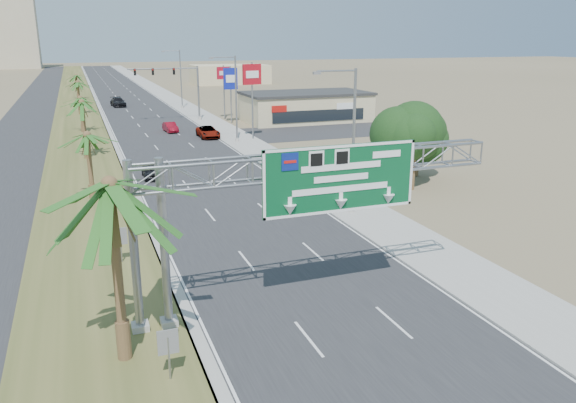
% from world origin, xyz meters
% --- Properties ---
extents(road, '(12.00, 300.00, 0.02)m').
position_xyz_m(road, '(0.00, 110.00, 0.01)').
color(road, '#28282B').
rests_on(road, ground).
extents(sidewalk_right, '(4.00, 300.00, 0.10)m').
position_xyz_m(sidewalk_right, '(8.50, 110.00, 0.05)').
color(sidewalk_right, '#9E9B93').
rests_on(sidewalk_right, ground).
extents(median_grass, '(7.00, 300.00, 0.12)m').
position_xyz_m(median_grass, '(-10.00, 110.00, 0.06)').
color(median_grass, '#464D22').
rests_on(median_grass, ground).
extents(opposing_road, '(8.00, 300.00, 0.02)m').
position_xyz_m(opposing_road, '(-17.00, 110.00, 0.01)').
color(opposing_road, '#28282B').
rests_on(opposing_road, ground).
extents(sign_gantry, '(16.75, 1.24, 7.50)m').
position_xyz_m(sign_gantry, '(-1.06, 9.93, 6.06)').
color(sign_gantry, gray).
rests_on(sign_gantry, ground).
extents(palm_near, '(5.70, 5.70, 8.35)m').
position_xyz_m(palm_near, '(-9.20, 8.00, 6.93)').
color(palm_near, brown).
rests_on(palm_near, ground).
extents(palm_row_b, '(3.99, 3.99, 5.95)m').
position_xyz_m(palm_row_b, '(-9.50, 32.00, 4.90)').
color(palm_row_b, brown).
rests_on(palm_row_b, ground).
extents(palm_row_c, '(3.99, 3.99, 6.75)m').
position_xyz_m(palm_row_c, '(-9.50, 48.00, 5.66)').
color(palm_row_c, brown).
rests_on(palm_row_c, ground).
extents(palm_row_d, '(3.99, 3.99, 5.45)m').
position_xyz_m(palm_row_d, '(-9.50, 66.00, 4.42)').
color(palm_row_d, brown).
rests_on(palm_row_d, ground).
extents(palm_row_e, '(3.99, 3.99, 6.15)m').
position_xyz_m(palm_row_e, '(-9.50, 85.00, 5.09)').
color(palm_row_e, brown).
rests_on(palm_row_e, ground).
extents(palm_row_f, '(3.99, 3.99, 5.75)m').
position_xyz_m(palm_row_f, '(-9.50, 110.00, 4.71)').
color(palm_row_f, brown).
rests_on(palm_row_f, ground).
extents(streetlight_near, '(3.27, 0.44, 10.00)m').
position_xyz_m(streetlight_near, '(7.30, 22.00, 4.69)').
color(streetlight_near, gray).
rests_on(streetlight_near, ground).
extents(streetlight_mid, '(3.27, 0.44, 10.00)m').
position_xyz_m(streetlight_mid, '(7.30, 52.00, 4.69)').
color(streetlight_mid, gray).
rests_on(streetlight_mid, ground).
extents(streetlight_far, '(3.27, 0.44, 10.00)m').
position_xyz_m(streetlight_far, '(7.30, 88.00, 4.69)').
color(streetlight_far, gray).
rests_on(streetlight_far, ground).
extents(signal_mast, '(10.28, 0.71, 8.00)m').
position_xyz_m(signal_mast, '(5.17, 71.97, 4.85)').
color(signal_mast, gray).
rests_on(signal_mast, ground).
extents(store_building, '(18.00, 10.00, 4.00)m').
position_xyz_m(store_building, '(22.00, 66.00, 2.00)').
color(store_building, '#CBB989').
rests_on(store_building, ground).
extents(oak_near, '(4.50, 4.50, 6.80)m').
position_xyz_m(oak_near, '(15.00, 26.00, 4.53)').
color(oak_near, brown).
rests_on(oak_near, ground).
extents(oak_far, '(3.50, 3.50, 5.60)m').
position_xyz_m(oak_far, '(18.00, 30.00, 3.82)').
color(oak_far, brown).
rests_on(oak_far, ground).
extents(median_signback_a, '(0.75, 0.08, 2.08)m').
position_xyz_m(median_signback_a, '(-7.80, 6.00, 1.45)').
color(median_signback_a, gray).
rests_on(median_signback_a, ground).
extents(median_signback_b, '(0.75, 0.08, 2.08)m').
position_xyz_m(median_signback_b, '(-8.50, 18.00, 1.45)').
color(median_signback_b, gray).
rests_on(median_signback_b, ground).
extents(tower_distant, '(20.00, 16.00, 35.00)m').
position_xyz_m(tower_distant, '(-32.00, 250.00, 17.50)').
color(tower_distant, '#B6AA89').
rests_on(tower_distant, ground).
extents(building_distant_right, '(20.00, 12.00, 5.00)m').
position_xyz_m(building_distant_right, '(30.00, 140.00, 2.50)').
color(building_distant_right, '#CBB989').
rests_on(building_distant_right, ground).
extents(car_left_lane, '(1.67, 3.93, 1.33)m').
position_xyz_m(car_left_lane, '(-4.36, 37.54, 0.66)').
color(car_left_lane, black).
rests_on(car_left_lane, ground).
extents(car_mid_lane, '(1.67, 3.96, 1.27)m').
position_xyz_m(car_mid_lane, '(1.29, 62.47, 0.64)').
color(car_mid_lane, maroon).
rests_on(car_mid_lane, ground).
extents(car_right_lane, '(2.39, 5.06, 1.40)m').
position_xyz_m(car_right_lane, '(4.99, 56.47, 0.70)').
color(car_right_lane, gray).
rests_on(car_right_lane, ground).
extents(car_far, '(2.71, 5.63, 1.58)m').
position_xyz_m(car_far, '(-2.91, 94.85, 0.79)').
color(car_far, black).
rests_on(car_far, ground).
extents(pole_sign_red_near, '(2.41, 0.78, 9.20)m').
position_xyz_m(pole_sign_red_near, '(9.83, 53.19, 7.25)').
color(pole_sign_red_near, gray).
rests_on(pole_sign_red_near, ground).
extents(pole_sign_blue, '(2.01, 0.39, 8.08)m').
position_xyz_m(pole_sign_blue, '(10.92, 67.29, 6.03)').
color(pole_sign_blue, gray).
rests_on(pole_sign_blue, ground).
extents(pole_sign_red_far, '(2.18, 1.01, 8.02)m').
position_xyz_m(pole_sign_red_far, '(11.09, 71.91, 6.32)').
color(pole_sign_red_far, gray).
rests_on(pole_sign_red_far, ground).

